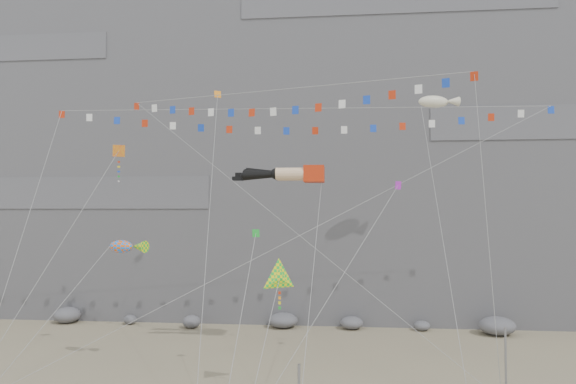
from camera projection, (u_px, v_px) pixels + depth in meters
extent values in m
cube|color=slate|center=(298.00, 85.00, 65.16)|extent=(80.00, 28.00, 50.00)
cylinder|color=gray|center=(506.00, 365.00, 30.15)|extent=(0.12, 0.12, 4.00)
cube|color=red|center=(314.00, 174.00, 38.93)|extent=(1.42, 1.94, 1.13)
cylinder|color=beige|center=(290.00, 174.00, 38.52)|extent=(1.93, 0.86, 0.84)
sphere|color=black|center=(276.00, 174.00, 38.61)|extent=(0.77, 0.77, 0.77)
cone|color=black|center=(260.00, 175.00, 38.71)|extent=(2.30, 0.73, 0.78)
cube|color=black|center=(238.00, 179.00, 38.84)|extent=(0.75, 0.34, 0.28)
cylinder|color=beige|center=(291.00, 175.00, 39.65)|extent=(1.93, 0.86, 0.84)
sphere|color=black|center=(278.00, 175.00, 39.73)|extent=(0.77, 0.77, 0.77)
cone|color=black|center=(262.00, 173.00, 39.84)|extent=(2.32, 0.73, 0.84)
cube|color=black|center=(241.00, 175.00, 39.98)|extent=(0.75, 0.34, 0.28)
cylinder|color=gray|center=(307.00, 279.00, 31.40)|extent=(0.03, 0.03, 19.48)
cylinder|color=gray|center=(163.00, 231.00, 35.44)|extent=(0.03, 0.03, 27.73)
cylinder|color=gray|center=(381.00, 228.00, 33.92)|extent=(0.03, 0.03, 22.89)
cylinder|color=gray|center=(48.00, 264.00, 32.96)|extent=(0.03, 0.03, 17.05)
cylinder|color=gray|center=(57.00, 317.00, 33.00)|extent=(0.03, 0.03, 11.66)
cylinder|color=gray|center=(262.00, 353.00, 27.43)|extent=(0.03, 0.03, 9.21)
cylinder|color=gray|center=(448.00, 225.00, 36.01)|extent=(0.03, 0.03, 23.36)
cylinder|color=gray|center=(209.00, 221.00, 34.33)|extent=(0.03, 0.03, 25.45)
cylinder|color=gray|center=(334.00, 289.00, 30.89)|extent=(0.03, 0.03, 17.22)
cylinder|color=gray|center=(240.00, 322.00, 29.08)|extent=(0.03, 0.03, 12.80)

